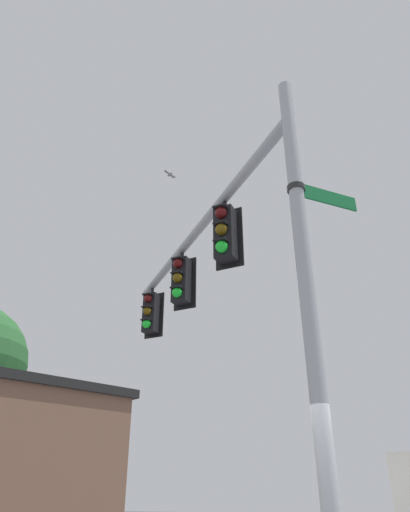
% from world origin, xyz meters
% --- Properties ---
extents(signal_pole, '(0.21, 0.21, 7.34)m').
position_xyz_m(signal_pole, '(0.00, 0.00, 3.67)').
color(signal_pole, '#ADB2B7').
rests_on(signal_pole, ground).
extents(mast_arm, '(5.76, 5.00, 0.19)m').
position_xyz_m(mast_arm, '(2.82, -2.43, 6.63)').
color(mast_arm, '#ADB2B7').
extents(traffic_light_nearest_pole, '(0.54, 0.49, 1.31)m').
position_xyz_m(traffic_light_nearest_pole, '(1.69, -1.44, 5.84)').
color(traffic_light_nearest_pole, black).
extents(traffic_light_mid_inner, '(0.54, 0.49, 1.31)m').
position_xyz_m(traffic_light_mid_inner, '(3.41, -2.92, 5.84)').
color(traffic_light_mid_inner, black).
extents(traffic_light_mid_outer, '(0.54, 0.49, 1.31)m').
position_xyz_m(traffic_light_mid_outer, '(5.12, -4.40, 5.84)').
color(traffic_light_mid_outer, black).
extents(street_name_sign, '(0.80, 0.91, 0.22)m').
position_xyz_m(street_name_sign, '(-0.21, -0.24, 5.38)').
color(street_name_sign, '#147238').
extents(bird_flying, '(0.23, 0.35, 0.12)m').
position_xyz_m(bird_flying, '(4.36, -3.81, 9.68)').
color(bird_flying, gray).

